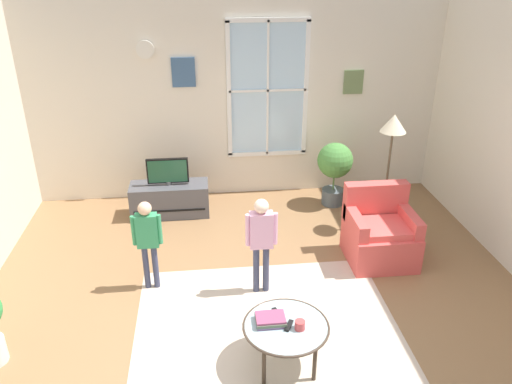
{
  "coord_description": "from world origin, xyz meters",
  "views": [
    {
      "loc": [
        -0.51,
        -3.86,
        3.31
      ],
      "look_at": [
        -0.01,
        0.57,
        1.19
      ],
      "focal_mm": 35.15,
      "sensor_mm": 36.0,
      "label": 1
    }
  ],
  "objects_px": {
    "cup": "(300,325)",
    "remote_near_books": "(277,313)",
    "remote_near_cup": "(289,326)",
    "potted_plant_by_window": "(335,166)",
    "television": "(168,171)",
    "armchair": "(380,234)",
    "coffee_table": "(286,328)",
    "tv_stand": "(170,199)",
    "person_pink_shirt": "(261,235)",
    "floor_lamp": "(392,135)",
    "book_stack": "(270,320)",
    "person_green_shirt": "(147,236)"
  },
  "relations": [
    {
      "from": "remote_near_books",
      "to": "remote_near_cup",
      "type": "xyz_separation_m",
      "value": [
        0.08,
        -0.17,
        0.0
      ]
    },
    {
      "from": "person_pink_shirt",
      "to": "floor_lamp",
      "type": "distance_m",
      "value": 2.22
    },
    {
      "from": "television",
      "to": "remote_near_books",
      "type": "bearing_deg",
      "value": -69.3
    },
    {
      "from": "armchair",
      "to": "cup",
      "type": "height_order",
      "value": "armchair"
    },
    {
      "from": "remote_near_cup",
      "to": "potted_plant_by_window",
      "type": "xyz_separation_m",
      "value": [
        1.19,
        3.08,
        0.15
      ]
    },
    {
      "from": "cup",
      "to": "book_stack",
      "type": "bearing_deg",
      "value": 156.19
    },
    {
      "from": "armchair",
      "to": "coffee_table",
      "type": "xyz_separation_m",
      "value": [
        -1.39,
        -1.59,
        0.07
      ]
    },
    {
      "from": "armchair",
      "to": "floor_lamp",
      "type": "xyz_separation_m",
      "value": [
        0.3,
        0.7,
        0.98
      ]
    },
    {
      "from": "remote_near_cup",
      "to": "floor_lamp",
      "type": "xyz_separation_m",
      "value": [
        1.66,
        2.31,
        0.86
      ]
    },
    {
      "from": "cup",
      "to": "remote_near_books",
      "type": "height_order",
      "value": "cup"
    },
    {
      "from": "armchair",
      "to": "remote_near_cup",
      "type": "relative_size",
      "value": 6.21
    },
    {
      "from": "television",
      "to": "floor_lamp",
      "type": "xyz_separation_m",
      "value": [
        2.81,
        -0.7,
        0.65
      ]
    },
    {
      "from": "armchair",
      "to": "person_pink_shirt",
      "type": "height_order",
      "value": "person_pink_shirt"
    },
    {
      "from": "television",
      "to": "remote_near_cup",
      "type": "bearing_deg",
      "value": -69.07
    },
    {
      "from": "television",
      "to": "remote_near_cup",
      "type": "height_order",
      "value": "television"
    },
    {
      "from": "book_stack",
      "to": "person_green_shirt",
      "type": "bearing_deg",
      "value": 132.38
    },
    {
      "from": "coffee_table",
      "to": "person_green_shirt",
      "type": "bearing_deg",
      "value": 134.32
    },
    {
      "from": "tv_stand",
      "to": "remote_near_cup",
      "type": "bearing_deg",
      "value": -69.09
    },
    {
      "from": "book_stack",
      "to": "person_green_shirt",
      "type": "distance_m",
      "value": 1.69
    },
    {
      "from": "tv_stand",
      "to": "person_pink_shirt",
      "type": "xyz_separation_m",
      "value": [
        1.05,
        -1.91,
        0.46
      ]
    },
    {
      "from": "potted_plant_by_window",
      "to": "coffee_table",
      "type": "bearing_deg",
      "value": -111.49
    },
    {
      "from": "remote_near_books",
      "to": "remote_near_cup",
      "type": "bearing_deg",
      "value": -65.5
    },
    {
      "from": "potted_plant_by_window",
      "to": "person_green_shirt",
      "type": "bearing_deg",
      "value": -144.15
    },
    {
      "from": "armchair",
      "to": "floor_lamp",
      "type": "height_order",
      "value": "floor_lamp"
    },
    {
      "from": "person_green_shirt",
      "to": "floor_lamp",
      "type": "distance_m",
      "value": 3.17
    },
    {
      "from": "book_stack",
      "to": "floor_lamp",
      "type": "relative_size",
      "value": 0.16
    },
    {
      "from": "armchair",
      "to": "person_green_shirt",
      "type": "bearing_deg",
      "value": -173.5
    },
    {
      "from": "person_green_shirt",
      "to": "tv_stand",
      "type": "bearing_deg",
      "value": 85.72
    },
    {
      "from": "remote_near_cup",
      "to": "potted_plant_by_window",
      "type": "relative_size",
      "value": 0.15
    },
    {
      "from": "armchair",
      "to": "coffee_table",
      "type": "distance_m",
      "value": 2.11
    },
    {
      "from": "tv_stand",
      "to": "armchair",
      "type": "distance_m",
      "value": 2.89
    },
    {
      "from": "cup",
      "to": "remote_near_books",
      "type": "xyz_separation_m",
      "value": [
        -0.17,
        0.21,
        -0.03
      ]
    },
    {
      "from": "armchair",
      "to": "remote_near_cup",
      "type": "distance_m",
      "value": 2.11
    },
    {
      "from": "television",
      "to": "floor_lamp",
      "type": "bearing_deg",
      "value": -14.04
    },
    {
      "from": "potted_plant_by_window",
      "to": "tv_stand",
      "type": "bearing_deg",
      "value": -178.27
    },
    {
      "from": "remote_near_books",
      "to": "floor_lamp",
      "type": "distance_m",
      "value": 2.89
    },
    {
      "from": "cup",
      "to": "remote_near_books",
      "type": "bearing_deg",
      "value": 128.0
    },
    {
      "from": "tv_stand",
      "to": "person_pink_shirt",
      "type": "distance_m",
      "value": 2.22
    },
    {
      "from": "book_stack",
      "to": "remote_near_cup",
      "type": "distance_m",
      "value": 0.17
    },
    {
      "from": "tv_stand",
      "to": "person_green_shirt",
      "type": "bearing_deg",
      "value": -94.28
    },
    {
      "from": "coffee_table",
      "to": "remote_near_books",
      "type": "distance_m",
      "value": 0.17
    },
    {
      "from": "television",
      "to": "remote_near_cup",
      "type": "distance_m",
      "value": 3.23
    },
    {
      "from": "armchair",
      "to": "potted_plant_by_window",
      "type": "distance_m",
      "value": 1.51
    },
    {
      "from": "coffee_table",
      "to": "floor_lamp",
      "type": "distance_m",
      "value": 2.98
    },
    {
      "from": "person_pink_shirt",
      "to": "floor_lamp",
      "type": "relative_size",
      "value": 0.71
    },
    {
      "from": "person_green_shirt",
      "to": "floor_lamp",
      "type": "relative_size",
      "value": 0.67
    },
    {
      "from": "tv_stand",
      "to": "potted_plant_by_window",
      "type": "height_order",
      "value": "potted_plant_by_window"
    },
    {
      "from": "coffee_table",
      "to": "tv_stand",
      "type": "bearing_deg",
      "value": 110.63
    },
    {
      "from": "person_green_shirt",
      "to": "person_pink_shirt",
      "type": "relative_size",
      "value": 0.94
    },
    {
      "from": "remote_near_books",
      "to": "potted_plant_by_window",
      "type": "height_order",
      "value": "potted_plant_by_window"
    }
  ]
}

